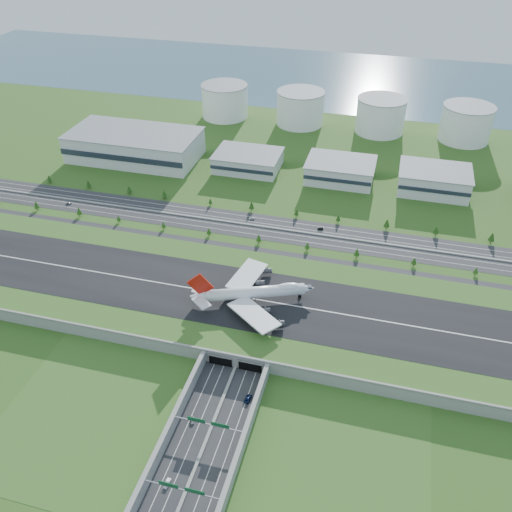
% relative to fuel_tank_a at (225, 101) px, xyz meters
% --- Properties ---
extents(ground, '(1200.00, 1200.00, 0.00)m').
position_rel_fuel_tank_a_xyz_m(ground, '(120.00, -310.00, -17.50)').
color(ground, '#385A1C').
rests_on(ground, ground).
extents(airfield_deck, '(520.00, 100.00, 9.20)m').
position_rel_fuel_tank_a_xyz_m(airfield_deck, '(120.00, -310.09, -13.38)').
color(airfield_deck, gray).
rests_on(airfield_deck, ground).
extents(underpass_road, '(38.80, 120.40, 8.00)m').
position_rel_fuel_tank_a_xyz_m(underpass_road, '(120.00, -409.42, -14.07)').
color(underpass_road, '#28282B').
rests_on(underpass_road, ground).
extents(sign_gantry_near, '(38.70, 0.70, 9.80)m').
position_rel_fuel_tank_a_xyz_m(sign_gantry_near, '(120.00, -405.04, -10.55)').
color(sign_gantry_near, gray).
rests_on(sign_gantry_near, ground).
extents(sign_gantry_far, '(38.70, 0.70, 9.80)m').
position_rel_fuel_tank_a_xyz_m(sign_gantry_far, '(120.00, -440.04, -10.55)').
color(sign_gantry_far, gray).
rests_on(sign_gantry_far, ground).
extents(north_expressway, '(560.00, 36.00, 0.12)m').
position_rel_fuel_tank_a_xyz_m(north_expressway, '(120.00, -215.00, -17.44)').
color(north_expressway, '#28282B').
rests_on(north_expressway, ground).
extents(tree_row, '(506.32, 48.49, 8.38)m').
position_rel_fuel_tank_a_xyz_m(tree_row, '(131.30, -212.16, -12.93)').
color(tree_row, '#3D2819').
rests_on(tree_row, ground).
extents(hangar_west, '(120.00, 60.00, 25.00)m').
position_rel_fuel_tank_a_xyz_m(hangar_west, '(-50.00, -125.00, -5.00)').
color(hangar_west, silver).
rests_on(hangar_west, ground).
extents(hangar_mid_a, '(58.00, 42.00, 15.00)m').
position_rel_fuel_tank_a_xyz_m(hangar_mid_a, '(60.00, -120.00, -10.00)').
color(hangar_mid_a, silver).
rests_on(hangar_mid_a, ground).
extents(hangar_mid_b, '(58.00, 42.00, 17.00)m').
position_rel_fuel_tank_a_xyz_m(hangar_mid_b, '(145.00, -120.00, -9.00)').
color(hangar_mid_b, silver).
rests_on(hangar_mid_b, ground).
extents(hangar_mid_c, '(58.00, 42.00, 19.00)m').
position_rel_fuel_tank_a_xyz_m(hangar_mid_c, '(225.00, -120.00, -8.00)').
color(hangar_mid_c, silver).
rests_on(hangar_mid_c, ground).
extents(fuel_tank_a, '(50.00, 50.00, 35.00)m').
position_rel_fuel_tank_a_xyz_m(fuel_tank_a, '(0.00, 0.00, 0.00)').
color(fuel_tank_a, white).
rests_on(fuel_tank_a, ground).
extents(fuel_tank_b, '(50.00, 50.00, 35.00)m').
position_rel_fuel_tank_a_xyz_m(fuel_tank_b, '(85.00, 0.00, 0.00)').
color(fuel_tank_b, white).
rests_on(fuel_tank_b, ground).
extents(fuel_tank_c, '(50.00, 50.00, 35.00)m').
position_rel_fuel_tank_a_xyz_m(fuel_tank_c, '(170.00, 0.00, 0.00)').
color(fuel_tank_c, white).
rests_on(fuel_tank_c, ground).
extents(fuel_tank_d, '(50.00, 50.00, 35.00)m').
position_rel_fuel_tank_a_xyz_m(fuel_tank_d, '(255.00, 0.00, 0.00)').
color(fuel_tank_d, white).
rests_on(fuel_tank_d, ground).
extents(bay_water, '(1200.00, 260.00, 0.06)m').
position_rel_fuel_tank_a_xyz_m(bay_water, '(120.00, 170.00, -17.47)').
color(bay_water, '#3D6074').
rests_on(bay_water, ground).
extents(boeing_747, '(73.74, 68.36, 24.05)m').
position_rel_fuel_tank_a_xyz_m(boeing_747, '(116.97, -311.72, -2.72)').
color(boeing_747, white).
rests_on(boeing_747, airfield_deck).
extents(car_0, '(3.38, 5.10, 1.61)m').
position_rel_fuel_tank_a_xyz_m(car_0, '(109.58, -400.30, -16.57)').
color(car_0, '#AAAAAE').
rests_on(car_0, ground).
extents(car_1, '(2.13, 5.28, 1.71)m').
position_rel_fuel_tank_a_xyz_m(car_1, '(110.71, -435.42, -16.53)').
color(car_1, silver).
rests_on(car_1, ground).
extents(car_2, '(3.49, 6.43, 1.71)m').
position_rel_fuel_tank_a_xyz_m(car_2, '(132.77, -380.14, -16.52)').
color(car_2, '#0C173E').
rests_on(car_2, ground).
extents(car_4, '(4.72, 2.85, 1.50)m').
position_rel_fuel_tank_a_xyz_m(car_4, '(-65.21, -221.98, -16.63)').
color(car_4, '#5C5C61').
rests_on(car_4, ground).
extents(car_5, '(4.70, 2.73, 1.47)m').
position_rel_fuel_tank_a_xyz_m(car_5, '(142.24, -207.37, -16.65)').
color(car_5, black).
rests_on(car_5, ground).
extents(car_7, '(5.06, 3.32, 1.36)m').
position_rel_fuel_tank_a_xyz_m(car_7, '(87.31, -206.29, -16.70)').
color(car_7, silver).
rests_on(car_7, ground).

